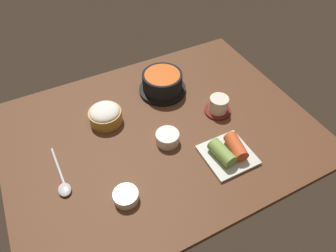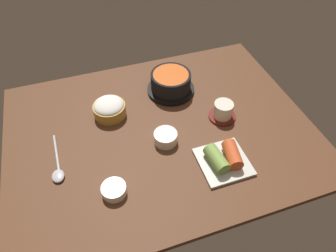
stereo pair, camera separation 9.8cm
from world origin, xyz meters
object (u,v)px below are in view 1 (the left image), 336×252
spoon (63,183)px  tea_cup_with_saucer (218,105)px  side_bowl_near (126,196)px  rice_bowl (105,114)px  kimchi_plate (228,152)px  banchan_cup_center (167,138)px  stone_pot (162,83)px

spoon → tea_cup_with_saucer: bearing=4.7°
spoon → side_bowl_near: bearing=-41.6°
rice_bowl → kimchi_plate: rice_bowl is taller
rice_bowl → spoon: rice_bowl is taller
side_bowl_near → spoon: (-14.39, 12.80, -0.95)cm
tea_cup_with_saucer → side_bowl_near: size_ratio=1.33×
tea_cup_with_saucer → spoon: (-55.78, -4.58, -2.30)cm
tea_cup_with_saucer → spoon: tea_cup_with_saucer is taller
rice_bowl → banchan_cup_center: (14.27, -17.69, -1.12)cm
banchan_cup_center → stone_pot: bearing=66.9°
rice_bowl → stone_pot: bearing=12.4°
tea_cup_with_saucer → banchan_cup_center: tea_cup_with_saucer is taller
tea_cup_with_saucer → banchan_cup_center: size_ratio=1.24×
side_bowl_near → kimchi_plate: bearing=-0.8°
stone_pot → rice_bowl: stone_pot is taller
kimchi_plate → side_bowl_near: (-33.34, 0.46, -0.55)cm
rice_bowl → tea_cup_with_saucer: size_ratio=1.19×
stone_pot → kimchi_plate: size_ratio=1.20×
kimchi_plate → stone_pot: bearing=96.6°
side_bowl_near → stone_pot: bearing=51.2°
rice_bowl → side_bowl_near: (-5.01, -30.86, -1.56)cm
kimchi_plate → side_bowl_near: kimchi_plate is taller
stone_pot → banchan_cup_center: stone_pot is taller
banchan_cup_center → kimchi_plate: bearing=-44.1°
side_bowl_near → banchan_cup_center: bearing=34.3°
rice_bowl → tea_cup_with_saucer: (36.38, -13.48, -0.21)cm
rice_bowl → kimchi_plate: size_ratio=0.75×
side_bowl_near → tea_cup_with_saucer: bearing=22.8°
rice_bowl → banchan_cup_center: rice_bowl is taller
stone_pot → tea_cup_with_saucer: stone_pot is taller
banchan_cup_center → kimchi_plate: (14.06, -13.63, 0.11)cm
banchan_cup_center → side_bowl_near: banchan_cup_center is taller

